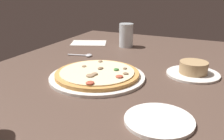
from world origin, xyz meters
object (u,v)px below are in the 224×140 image
(pizza_main, at_px, (97,75))
(spoon, at_px, (86,55))
(side_plate, at_px, (159,120))
(paper_menu, at_px, (89,43))
(ramekin_on_saucer, at_px, (193,70))
(water_glass, at_px, (126,37))

(pizza_main, xyz_separation_m, spoon, (-0.22, -0.18, -0.01))
(pizza_main, bearing_deg, side_plate, 54.31)
(pizza_main, bearing_deg, spoon, -141.26)
(paper_menu, bearing_deg, ramekin_on_saucer, 41.69)
(ramekin_on_saucer, relative_size, spoon, 1.63)
(pizza_main, distance_m, side_plate, 0.33)
(paper_menu, xyz_separation_m, spoon, (0.23, 0.11, 0.00))
(pizza_main, xyz_separation_m, side_plate, (0.19, 0.27, -0.01))
(pizza_main, distance_m, paper_menu, 0.53)
(water_glass, bearing_deg, side_plate, 27.97)
(paper_menu, bearing_deg, spoon, 3.52)
(ramekin_on_saucer, relative_size, water_glass, 1.57)
(pizza_main, bearing_deg, ramekin_on_saucer, 120.19)
(pizza_main, distance_m, ramekin_on_saucer, 0.34)
(paper_menu, bearing_deg, side_plate, 18.00)
(ramekin_on_saucer, height_order, spoon, ramekin_on_saucer)
(side_plate, bearing_deg, water_glass, -152.03)
(water_glass, height_order, paper_menu, water_glass)
(pizza_main, xyz_separation_m, ramekin_on_saucer, (-0.17, 0.29, 0.01))
(spoon, bearing_deg, paper_menu, -153.30)
(pizza_main, distance_m, spoon, 0.28)
(ramekin_on_saucer, bearing_deg, paper_menu, -115.13)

